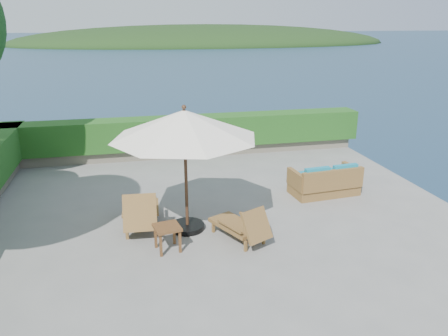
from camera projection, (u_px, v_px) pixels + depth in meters
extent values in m
plane|color=gray|center=(219.00, 225.00, 9.94)|extent=(12.00, 12.00, 0.00)
cube|color=#595247|center=(219.00, 284.00, 10.44)|extent=(12.00, 12.00, 3.00)
plane|color=#192C4E|center=(219.00, 334.00, 10.91)|extent=(600.00, 600.00, 0.00)
ellipsoid|color=black|center=(205.00, 44.00, 145.47)|extent=(126.00, 57.60, 12.60)
cube|color=slate|center=(185.00, 150.00, 15.06)|extent=(12.00, 0.60, 0.36)
cube|color=#1F4B15|center=(185.00, 131.00, 14.85)|extent=(12.40, 0.90, 1.00)
cylinder|color=black|center=(187.00, 227.00, 9.76)|extent=(0.84, 0.84, 0.12)
cylinder|color=#3B2415|center=(186.00, 172.00, 9.35)|extent=(0.08, 0.08, 2.71)
cone|color=white|center=(184.00, 124.00, 9.01)|extent=(3.50, 3.50, 0.60)
sphere|color=#3B2415|center=(184.00, 107.00, 8.89)|extent=(0.11, 0.11, 0.10)
cube|color=olive|center=(127.00, 233.00, 9.29)|extent=(0.07, 0.07, 0.28)
cube|color=olive|center=(155.00, 231.00, 9.38)|extent=(0.07, 0.07, 0.28)
cube|color=olive|center=(130.00, 209.00, 10.48)|extent=(0.07, 0.07, 0.28)
cube|color=olive|center=(155.00, 207.00, 10.57)|extent=(0.07, 0.07, 0.28)
cube|color=olive|center=(141.00, 210.00, 9.97)|extent=(0.79, 1.42, 0.10)
cube|color=olive|center=(140.00, 213.00, 9.13)|extent=(0.73, 0.49, 0.74)
cube|color=olive|center=(124.00, 209.00, 9.67)|extent=(0.12, 0.90, 0.05)
cube|color=olive|center=(157.00, 207.00, 9.77)|extent=(0.12, 0.90, 0.05)
cube|color=olive|center=(246.00, 246.00, 8.80)|extent=(0.07, 0.07, 0.23)
cube|color=olive|center=(264.00, 239.00, 9.09)|extent=(0.07, 0.07, 0.23)
cube|color=olive|center=(213.00, 227.00, 9.60)|extent=(0.07, 0.07, 0.23)
cube|color=olive|center=(231.00, 221.00, 9.89)|extent=(0.07, 0.07, 0.23)
cube|color=olive|center=(235.00, 225.00, 9.36)|extent=(1.04, 1.31, 0.08)
cube|color=olive|center=(257.00, 225.00, 8.78)|extent=(0.70, 0.60, 0.63)
cube|color=olive|center=(229.00, 226.00, 9.01)|extent=(0.38, 0.71, 0.04)
cube|color=olive|center=(252.00, 218.00, 9.36)|extent=(0.38, 0.71, 0.04)
cube|color=brown|center=(161.00, 246.00, 8.57)|extent=(0.06, 0.06, 0.48)
cube|color=brown|center=(180.00, 242.00, 8.71)|extent=(0.06, 0.06, 0.48)
cube|color=brown|center=(156.00, 237.00, 8.91)|extent=(0.06, 0.06, 0.48)
cube|color=brown|center=(174.00, 233.00, 9.06)|extent=(0.06, 0.06, 0.48)
cube|color=brown|center=(167.00, 227.00, 8.73)|extent=(0.59, 0.59, 0.05)
cube|color=olive|center=(324.00, 187.00, 11.72)|extent=(1.83, 1.04, 0.39)
cube|color=olive|center=(333.00, 180.00, 11.24)|extent=(1.76, 0.30, 0.54)
cube|color=olive|center=(296.00, 180.00, 11.38)|extent=(0.20, 0.89, 0.44)
cube|color=olive|center=(352.00, 173.00, 11.87)|extent=(0.20, 0.89, 0.44)
cube|color=teal|center=(310.00, 178.00, 11.55)|extent=(0.82, 0.77, 0.18)
cube|color=teal|center=(337.00, 175.00, 11.79)|extent=(0.82, 0.77, 0.18)
cube|color=teal|center=(317.00, 174.00, 11.15)|extent=(0.69, 0.20, 0.35)
cube|color=teal|center=(345.00, 171.00, 11.39)|extent=(0.69, 0.20, 0.35)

